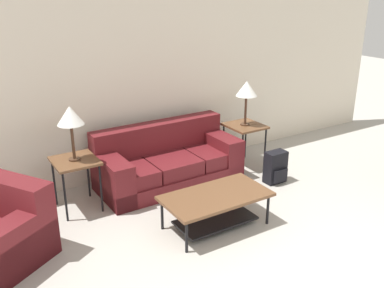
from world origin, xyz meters
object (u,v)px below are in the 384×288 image
at_px(couch, 168,163).
at_px(coffee_table, 216,203).
at_px(side_table_left, 75,165).
at_px(table_lamp_right, 247,90).
at_px(table_lamp_left, 70,117).
at_px(side_table_right, 245,129).
at_px(backpack, 276,168).

bearing_deg(couch, coffee_table, -94.07).
height_order(coffee_table, side_table_left, side_table_left).
xyz_separation_m(coffee_table, table_lamp_right, (1.39, 1.25, 0.89)).
relative_size(couch, table_lamp_left, 2.96).
bearing_deg(side_table_right, table_lamp_left, -180.00).
distance_m(coffee_table, side_table_right, 1.89).
height_order(table_lamp_left, table_lamp_right, same).
distance_m(table_lamp_left, backpack, 2.86).
height_order(couch, backpack, couch).
xyz_separation_m(couch, table_lamp_right, (1.30, -0.06, 0.89)).
bearing_deg(side_table_left, table_lamp_left, -63.43).
xyz_separation_m(couch, table_lamp_left, (-1.29, -0.06, 0.89)).
height_order(side_table_left, table_lamp_left, table_lamp_left).
bearing_deg(side_table_left, backpack, -15.53).
height_order(table_lamp_right, backpack, table_lamp_right).
relative_size(coffee_table, table_lamp_left, 1.83).
bearing_deg(backpack, side_table_left, 164.47).
distance_m(coffee_table, backpack, 1.49).
relative_size(side_table_right, table_lamp_right, 0.98).
bearing_deg(table_lamp_left, couch, 2.59).
bearing_deg(table_lamp_left, table_lamp_right, 0.00).
bearing_deg(table_lamp_right, couch, 177.42).
bearing_deg(side_table_right, side_table_left, 180.00).
height_order(side_table_left, side_table_right, same).
bearing_deg(side_table_right, couch, 177.42).
height_order(table_lamp_left, backpack, table_lamp_left).
relative_size(coffee_table, table_lamp_right, 1.83).
bearing_deg(coffee_table, table_lamp_left, 133.85).
height_order(couch, side_table_right, couch).
bearing_deg(table_lamp_right, side_table_right, 63.43).
bearing_deg(couch, backpack, -30.99).
relative_size(table_lamp_left, backpack, 1.46).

